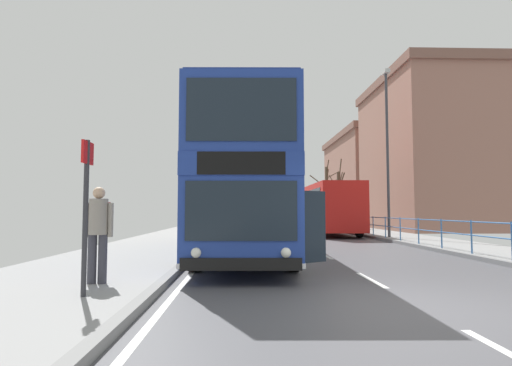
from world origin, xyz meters
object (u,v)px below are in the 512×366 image
Objects in this scene: double_decker_bus_main at (246,186)px; bare_tree_far_00 at (327,193)px; bus_stop_sign_near at (86,199)px; background_bus_far_lane at (328,208)px; bare_tree_far_02 at (339,196)px; pedestrian_companion at (99,226)px; background_building_01 at (390,179)px; street_lamp_far_side at (387,141)px; background_building_00 at (438,153)px.

bare_tree_far_00 is (8.50, 28.98, 1.02)m from double_decker_bus_main.
bare_tree_far_00 reaches higher than bus_stop_sign_near.
bare_tree_far_02 reaches higher than background_bus_far_lane.
bus_stop_sign_near is at bearing -111.88° from background_bus_far_lane.
bus_stop_sign_near is (0.20, -1.22, 0.48)m from pedestrian_companion.
background_building_01 reaches higher than bare_tree_far_02.
street_lamp_far_side reaches higher than bus_stop_sign_near.
double_decker_bus_main is 30.21m from bare_tree_far_00.
bus_stop_sign_near is at bearing -110.79° from bare_tree_far_02.
pedestrian_companion is at bearing 99.43° from bus_stop_sign_near.
background_building_00 is at bearing 34.05° from background_bus_far_lane.
bare_tree_far_00 is 8.28m from bare_tree_far_02.
bus_stop_sign_near is 29.46m from bare_tree_far_02.
background_building_01 is (9.36, 7.70, 2.08)m from bare_tree_far_00.
bare_tree_far_02 is at bearing 88.43° from street_lamp_far_side.
double_decker_bus_main reaches higher than background_bus_far_lane.
bare_tree_far_02 reaches higher than double_decker_bus_main.
background_bus_far_lane is at bearing 68.12° from bus_stop_sign_near.
double_decker_bus_main is 40.91m from background_building_01.
background_building_00 is (18.66, 25.56, 5.04)m from pedestrian_companion.
background_building_00 is 16.82m from background_building_01.
bare_tree_far_00 is at bearing 87.26° from street_lamp_far_side.
street_lamp_far_side is 0.52× the size of background_building_01.
street_lamp_far_side is 30.39m from background_building_01.
bus_stop_sign_near is at bearing -115.21° from background_building_01.
background_building_01 reaches higher than bare_tree_far_00.
background_bus_far_lane is 0.56× the size of background_building_01.
background_building_00 reaches higher than bus_stop_sign_near.
bare_tree_far_00 is 0.39× the size of background_building_01.
pedestrian_companion is 0.72× the size of bus_stop_sign_near.
background_building_01 is (10.36, 28.57, 0.21)m from street_lamp_far_side.
bare_tree_far_00 reaches higher than pedestrian_companion.
background_building_01 is (12.58, 23.83, 3.70)m from background_bus_far_lane.
background_building_01 is at bearing 39.46° from bare_tree_far_00.
bus_stop_sign_near is 37.48m from bare_tree_far_00.
background_building_01 is (20.66, 42.24, 4.21)m from pedestrian_companion.
background_building_01 reaches higher than double_decker_bus_main.
double_decker_bus_main is 6.16× the size of pedestrian_companion.
bus_stop_sign_near is 48.18m from background_building_01.
double_decker_bus_main is 1.68× the size of bare_tree_far_00.
double_decker_bus_main is 1.24× the size of street_lamp_far_side.
pedestrian_companion is at bearing -116.06° from background_building_01.
bare_tree_far_00 is at bearing 71.88° from pedestrian_companion.
bare_tree_far_02 is (10.45, 27.53, 1.02)m from bus_stop_sign_near.
bare_tree_far_02 is (7.85, 20.74, 0.40)m from double_decker_bus_main.
background_bus_far_lane is 21.15m from bus_stop_sign_near.
street_lamp_far_side is 12.89m from bare_tree_far_02.
background_building_01 is at bearing 70.08° from street_lamp_far_side.
background_building_00 is at bearing -5.32° from bare_tree_far_02.
double_decker_bus_main is 22.18m from bare_tree_far_02.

